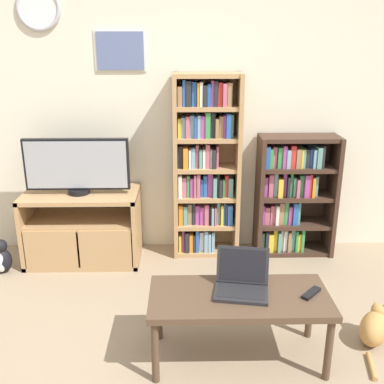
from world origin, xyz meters
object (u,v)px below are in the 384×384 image
(tv_stand, at_px, (83,227))
(bookshelf_short, at_px, (291,195))
(television, at_px, (77,166))
(coffee_table, at_px, (239,302))
(bookshelf_tall, at_px, (205,167))
(remote_near_laptop, at_px, (311,293))
(cat, at_px, (375,327))
(laptop, at_px, (242,281))
(penguin_figurine, at_px, (1,258))

(tv_stand, distance_m, bookshelf_short, 1.86)
(television, xyz_separation_m, coffee_table, (1.21, -1.32, -0.48))
(bookshelf_tall, xyz_separation_m, coffee_table, (0.14, -1.49, -0.42))
(remote_near_laptop, height_order, cat, remote_near_laptop)
(bookshelf_short, height_order, laptop, bookshelf_short)
(cat, bearing_deg, tv_stand, -175.42)
(television, xyz_separation_m, remote_near_laptop, (1.64, -1.33, -0.42))
(cat, height_order, penguin_figurine, penguin_figurine)
(coffee_table, bearing_deg, penguin_figurine, 149.19)
(laptop, relative_size, cat, 0.68)
(tv_stand, relative_size, bookshelf_tall, 0.61)
(penguin_figurine, bearing_deg, remote_near_laptop, -26.02)
(tv_stand, relative_size, coffee_table, 0.92)
(bookshelf_tall, xyz_separation_m, cat, (1.04, -1.36, -0.70))
(bookshelf_short, relative_size, coffee_table, 1.02)
(bookshelf_short, relative_size, laptop, 3.08)
(bookshelf_tall, distance_m, remote_near_laptop, 1.63)
(tv_stand, relative_size, television, 1.12)
(bookshelf_tall, relative_size, bookshelf_short, 1.48)
(bookshelf_short, distance_m, penguin_figurine, 2.55)
(bookshelf_tall, xyz_separation_m, remote_near_laptop, (0.56, -1.49, -0.36))
(bookshelf_short, xyz_separation_m, cat, (0.26, -1.35, -0.44))
(cat, bearing_deg, laptop, -140.81)
(remote_near_laptop, bearing_deg, bookshelf_short, 125.25)
(television, height_order, remote_near_laptop, television)
(tv_stand, xyz_separation_m, cat, (2.11, -1.20, -0.21))
(remote_near_laptop, bearing_deg, coffee_table, -137.38)
(tv_stand, bearing_deg, remote_near_laptop, -39.39)
(bookshelf_short, bearing_deg, coffee_table, -113.20)
(bookshelf_tall, height_order, laptop, bookshelf_tall)
(bookshelf_tall, relative_size, penguin_figurine, 5.37)
(coffee_table, distance_m, laptop, 0.12)
(television, height_order, coffee_table, television)
(tv_stand, distance_m, laptop, 1.78)
(tv_stand, distance_m, remote_near_laptop, 2.12)
(tv_stand, bearing_deg, bookshelf_tall, 8.11)
(bookshelf_tall, distance_m, coffee_table, 1.55)
(coffee_table, bearing_deg, bookshelf_tall, 95.37)
(penguin_figurine, bearing_deg, coffee_table, -30.81)
(laptop, relative_size, remote_near_laptop, 2.40)
(remote_near_laptop, relative_size, cat, 0.28)
(tv_stand, relative_size, cat, 1.88)
(penguin_figurine, bearing_deg, cat, -19.53)
(tv_stand, bearing_deg, television, -118.74)
(television, bearing_deg, bookshelf_tall, 8.58)
(cat, bearing_deg, bookshelf_short, 135.36)
(laptop, bearing_deg, coffee_table, -98.92)
(laptop, distance_m, penguin_figurine, 2.18)
(laptop, height_order, penguin_figurine, laptop)
(television, height_order, bookshelf_tall, bookshelf_tall)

